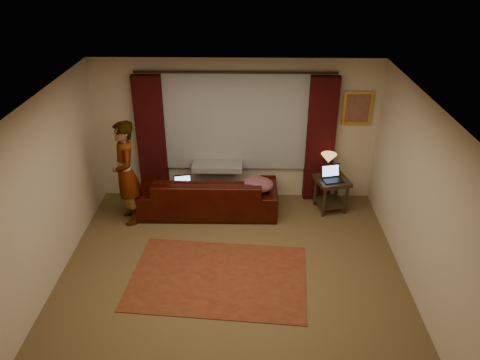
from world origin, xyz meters
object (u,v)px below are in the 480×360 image
object	(u,v)px
sofa	(208,186)
tiffany_lamp	(328,165)
laptop_sofa	(183,184)
laptop_table	(333,174)
end_table	(331,194)
person	(126,173)

from	to	relation	value
sofa	tiffany_lamp	distance (m)	2.13
laptop_sofa	sofa	bearing A→B (deg)	6.42
laptop_sofa	laptop_table	xyz separation A→B (m)	(2.58, 0.16, 0.14)
end_table	person	world-z (taller)	person
laptop_table	tiffany_lamp	bearing A→B (deg)	101.99
sofa	end_table	distance (m)	2.19
tiffany_lamp	laptop_table	size ratio (longest dim) A/B	1.16
end_table	tiffany_lamp	bearing A→B (deg)	130.52
tiffany_lamp	person	bearing A→B (deg)	-171.38
tiffany_lamp	person	size ratio (longest dim) A/B	0.24
sofa	laptop_sofa	xyz separation A→B (m)	(-0.41, -0.14, 0.11)
laptop_sofa	laptop_table	bearing A→B (deg)	-8.86
sofa	laptop_table	xyz separation A→B (m)	(2.17, 0.02, 0.25)
sofa	person	xyz separation A→B (m)	(-1.32, -0.34, 0.41)
laptop_sofa	end_table	distance (m)	2.61
sofa	end_table	bearing A→B (deg)	-178.10
end_table	person	distance (m)	3.57
sofa	laptop_sofa	distance (m)	0.44
end_table	tiffany_lamp	world-z (taller)	tiffany_lamp
laptop_sofa	laptop_table	size ratio (longest dim) A/B	0.88
person	tiffany_lamp	bearing A→B (deg)	75.07
end_table	laptop_table	bearing A→B (deg)	-93.57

